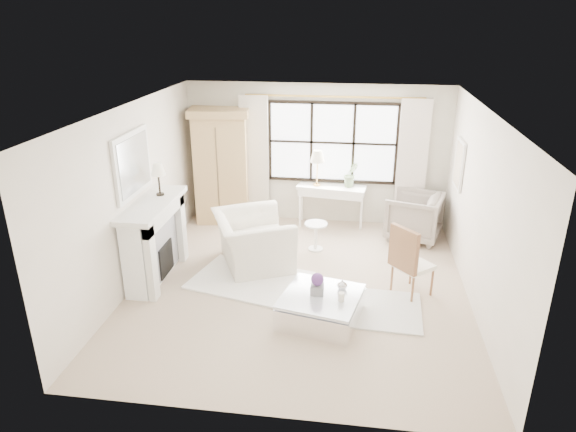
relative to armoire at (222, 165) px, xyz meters
name	(u,v)px	position (x,y,z in m)	size (l,w,h in m)	color
floor	(299,286)	(1.82, -2.48, -1.14)	(5.50, 5.50, 0.00)	#C4AA91
ceiling	(301,109)	(1.82, -2.48, 1.56)	(5.50, 5.50, 0.00)	white
wall_back	(316,155)	(1.82, 0.27, 0.21)	(5.00, 5.00, 0.00)	beige
wall_front	(266,304)	(1.82, -5.23, 0.21)	(5.00, 5.00, 0.00)	silver
wall_left	(134,196)	(-0.68, -2.48, 0.21)	(5.50, 5.50, 0.00)	silver
wall_right	(481,212)	(4.32, -2.48, 0.21)	(5.50, 5.50, 0.00)	silver
window_pane	(332,143)	(2.12, 0.25, 0.46)	(2.40, 0.02, 1.50)	white
window_frame	(332,143)	(2.12, 0.24, 0.46)	(2.50, 0.04, 1.50)	black
curtain_rod	(334,97)	(2.12, 0.19, 1.33)	(0.04, 0.04, 3.30)	#AC853B
curtain_left	(255,159)	(0.62, 0.17, 0.10)	(0.55, 0.10, 2.47)	beige
curtain_right	(412,165)	(3.62, 0.17, 0.10)	(0.55, 0.10, 2.47)	beige
fireplace	(153,239)	(-0.45, -2.48, -0.49)	(0.58, 1.66, 1.26)	white
mirror_frame	(132,164)	(-0.65, -2.48, 0.70)	(0.05, 1.15, 0.95)	white
mirror_glass	(134,164)	(-0.62, -2.48, 0.70)	(0.02, 1.00, 0.80)	#B8BEC4
art_frame	(459,164)	(4.29, -0.78, 0.41)	(0.04, 0.62, 0.82)	white
art_canvas	(458,164)	(4.27, -0.78, 0.41)	(0.01, 0.52, 0.72)	beige
mantel_lamp	(158,171)	(-0.40, -2.16, 0.51)	(0.22, 0.22, 0.51)	black
armoire	(222,165)	(0.00, 0.00, 0.00)	(1.21, 0.85, 2.24)	tan
console_table	(331,205)	(2.14, 0.05, -0.74)	(1.35, 0.63, 0.80)	white
console_lamp	(317,157)	(1.86, 0.05, 0.22)	(0.28, 0.28, 0.69)	gold
orchid_plant	(351,174)	(2.50, 0.05, -0.09)	(0.27, 0.22, 0.49)	#647D53
side_table	(316,232)	(1.95, -1.15, -0.81)	(0.40, 0.40, 0.51)	white
rug_left	(250,280)	(1.04, -2.43, -1.12)	(1.73, 1.22, 0.03)	white
rug_right	(369,308)	(2.88, -2.99, -1.13)	(1.45, 1.09, 0.03)	silver
club_armchair	(253,241)	(0.97, -1.84, -0.71)	(1.31, 1.15, 0.85)	white
wingback_chair	(414,216)	(3.69, -0.38, -0.71)	(0.91, 0.94, 0.86)	gray
french_chair	(411,275)	(3.47, -2.47, -0.83)	(0.68, 0.68, 1.08)	#93623D
coffee_table	(321,308)	(2.22, -3.34, -0.96)	(1.19, 1.19, 0.38)	white
planter_box	(317,289)	(2.16, -3.31, -0.69)	(0.17, 0.17, 0.13)	slate
planter_flowers	(317,279)	(2.16, -3.31, -0.54)	(0.17, 0.17, 0.17)	#5B2F77
pillar_candle	(341,297)	(2.49, -3.46, -0.70)	(0.08, 0.08, 0.12)	silver
coffee_vase	(342,284)	(2.49, -3.14, -0.69)	(0.14, 0.14, 0.15)	silver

